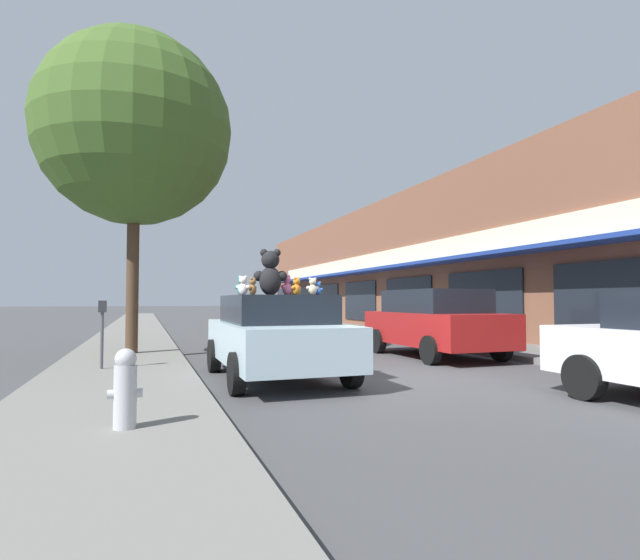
{
  "coord_description": "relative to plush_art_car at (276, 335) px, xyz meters",
  "views": [
    {
      "loc": [
        -4.52,
        -8.03,
        1.41
      ],
      "look_at": [
        -1.0,
        1.95,
        1.85
      ],
      "focal_mm": 28.0,
      "sensor_mm": 36.0,
      "label": 1
    }
  ],
  "objects": [
    {
      "name": "teddy_bear_orange",
      "position": [
        0.25,
        -0.46,
        0.86
      ],
      "size": [
        0.23,
        0.2,
        0.31
      ],
      "rotation": [
        0.0,
        0.0,
        3.77
      ],
      "color": "orange",
      "rests_on": "plush_art_car"
    },
    {
      "name": "teddy_bear_teal",
      "position": [
        -0.55,
        0.36,
        0.88
      ],
      "size": [
        0.28,
        0.19,
        0.37
      ],
      "rotation": [
        0.0,
        0.0,
        2.89
      ],
      "color": "teal",
      "rests_on": "plush_art_car"
    },
    {
      "name": "plush_art_car",
      "position": [
        0.0,
        0.0,
        0.0
      ],
      "size": [
        2.06,
        4.14,
        1.5
      ],
      "rotation": [
        0.0,
        0.0,
        -0.0
      ],
      "color": "#ADC6D1",
      "rests_on": "ground_plane"
    },
    {
      "name": "storefront_row",
      "position": [
        15.75,
        12.75,
        2.34
      ],
      "size": [
        15.6,
        40.33,
        6.28
      ],
      "color": "brown",
      "rests_on": "ground_plane"
    },
    {
      "name": "sidewalk_near",
      "position": [
        -2.66,
        -0.73,
        -0.73
      ],
      "size": [
        2.57,
        90.0,
        0.14
      ],
      "color": "slate",
      "rests_on": "ground_plane"
    },
    {
      "name": "fire_hydrant",
      "position": [
        -2.41,
        -3.38,
        -0.26
      ],
      "size": [
        0.33,
        0.22,
        0.79
      ],
      "color": "#B2B2B7",
      "rests_on": "sidewalk_near"
    },
    {
      "name": "sidewalk_far",
      "position": [
        7.2,
        -0.73,
        -0.73
      ],
      "size": [
        2.57,
        90.0,
        0.14
      ],
      "color": "slate",
      "rests_on": "ground_plane"
    },
    {
      "name": "teddy_bear_cream",
      "position": [
        0.59,
        -0.33,
        0.86
      ],
      "size": [
        0.24,
        0.15,
        0.32
      ],
      "rotation": [
        0.0,
        0.0,
        3.06
      ],
      "color": "beige",
      "rests_on": "plush_art_car"
    },
    {
      "name": "teddy_bear_blue",
      "position": [
        0.7,
        -0.3,
        0.83
      ],
      "size": [
        0.19,
        0.15,
        0.25
      ],
      "rotation": [
        0.0,
        0.0,
        2.67
      ],
      "color": "blue",
      "rests_on": "plush_art_car"
    },
    {
      "name": "street_tree",
      "position": [
        -2.52,
        4.21,
        4.82
      ],
      "size": [
        4.71,
        4.71,
        7.84
      ],
      "color": "#473323",
      "rests_on": "sidewalk_near"
    },
    {
      "name": "teddy_bear_green",
      "position": [
        0.42,
        0.18,
        0.84
      ],
      "size": [
        0.15,
        0.2,
        0.27
      ],
      "rotation": [
        0.0,
        0.0,
        1.97
      ],
      "color": "green",
      "rests_on": "plush_art_car"
    },
    {
      "name": "teddy_bear_brown",
      "position": [
        -0.44,
        -0.05,
        0.86
      ],
      "size": [
        0.21,
        0.21,
        0.31
      ],
      "rotation": [
        0.0,
        0.0,
        3.93
      ],
      "color": "olive",
      "rests_on": "plush_art_car"
    },
    {
      "name": "teddy_bear_giant",
      "position": [
        -0.08,
        0.11,
        1.12
      ],
      "size": [
        0.65,
        0.44,
        0.85
      ],
      "rotation": [
        0.0,
        0.0,
        2.85
      ],
      "color": "black",
      "rests_on": "plush_art_car"
    },
    {
      "name": "parked_car_far_center",
      "position": [
        4.65,
        2.12,
        0.09
      ],
      "size": [
        2.08,
        4.22,
        1.68
      ],
      "color": "maroon",
      "rests_on": "ground_plane"
    },
    {
      "name": "teddy_bear_white",
      "position": [
        -0.6,
        -0.01,
        0.87
      ],
      "size": [
        0.26,
        0.21,
        0.35
      ],
      "rotation": [
        0.0,
        0.0,
        2.64
      ],
      "color": "white",
      "rests_on": "plush_art_car"
    },
    {
      "name": "ground_plane",
      "position": [
        2.27,
        -0.73,
        -0.8
      ],
      "size": [
        260.0,
        260.0,
        0.0
      ],
      "primitive_type": "plane",
      "color": "#424244"
    },
    {
      "name": "teddy_bear_pink",
      "position": [
        0.25,
        0.16,
        0.89
      ],
      "size": [
        0.27,
        0.25,
        0.38
      ],
      "rotation": [
        0.0,
        0.0,
        3.84
      ],
      "color": "pink",
      "rests_on": "plush_art_car"
    },
    {
      "name": "parking_meter",
      "position": [
        -2.98,
        1.41,
        0.15
      ],
      "size": [
        0.14,
        0.1,
        1.27
      ],
      "color": "#4C4C51",
      "rests_on": "sidewalk_near"
    }
  ]
}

